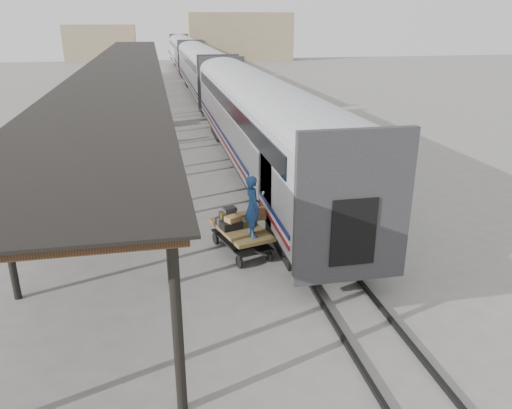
{
  "coord_description": "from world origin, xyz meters",
  "views": [
    {
      "loc": [
        -1.48,
        -14.77,
        7.1
      ],
      "look_at": [
        1.38,
        -0.65,
        1.7
      ],
      "focal_mm": 35.0,
      "sensor_mm": 36.0,
      "label": 1
    }
  ],
  "objects": [
    {
      "name": "suitcase_stack",
      "position": [
        0.75,
        -0.14,
        1.04
      ],
      "size": [
        1.31,
        1.28,
        0.56
      ],
      "rotation": [
        0.0,
        0.0,
        0.26
      ],
      "color": "#333336",
      "rests_on": "baggage_cart"
    },
    {
      "name": "ground",
      "position": [
        0.0,
        0.0,
        0.0
      ],
      "size": [
        160.0,
        160.0,
        0.0
      ],
      "primitive_type": "plane",
      "color": "slate",
      "rests_on": "ground"
    },
    {
      "name": "porter",
      "position": [
        1.19,
        -1.07,
        1.81
      ],
      "size": [
        0.55,
        0.75,
        1.9
      ],
      "primitive_type": "imported",
      "rotation": [
        0.0,
        0.0,
        1.71
      ],
      "color": "navy",
      "rests_on": "baggage_cart"
    },
    {
      "name": "rails",
      "position": [
        3.2,
        34.0,
        0.06
      ],
      "size": [
        1.54,
        150.0,
        0.12
      ],
      "color": "black",
      "rests_on": "ground"
    },
    {
      "name": "train",
      "position": [
        3.19,
        33.79,
        2.69
      ],
      "size": [
        3.45,
        76.01,
        4.01
      ],
      "color": "silver",
      "rests_on": "ground"
    },
    {
      "name": "building_far",
      "position": [
        14.0,
        78.0,
        4.0
      ],
      "size": [
        18.0,
        10.0,
        8.0
      ],
      "primitive_type": "cube",
      "color": "tan",
      "rests_on": "ground"
    },
    {
      "name": "canopy",
      "position": [
        -3.4,
        24.0,
        4.0
      ],
      "size": [
        4.9,
        64.3,
        4.15
      ],
      "color": "#422B19",
      "rests_on": "ground"
    },
    {
      "name": "pedestrian",
      "position": [
        -2.98,
        14.58,
        0.99
      ],
      "size": [
        1.25,
        0.78,
        1.98
      ],
      "primitive_type": "imported",
      "rotation": [
        0.0,
        0.0,
        2.87
      ],
      "color": "black",
      "rests_on": "ground"
    },
    {
      "name": "building_left",
      "position": [
        -10.0,
        82.0,
        3.0
      ],
      "size": [
        12.0,
        8.0,
        6.0
      ],
      "primitive_type": "cube",
      "color": "tan",
      "rests_on": "ground"
    },
    {
      "name": "luggage_tug",
      "position": [
        -1.37,
        20.6,
        0.65
      ],
      "size": [
        1.23,
        1.73,
        1.41
      ],
      "rotation": [
        0.0,
        0.0,
        -0.17
      ],
      "color": "maroon",
      "rests_on": "ground"
    },
    {
      "name": "baggage_cart",
      "position": [
        0.94,
        -0.42,
        0.65
      ],
      "size": [
        1.83,
        2.64,
        0.86
      ],
      "rotation": [
        0.0,
        0.0,
        0.26
      ],
      "color": "brown",
      "rests_on": "ground"
    }
  ]
}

